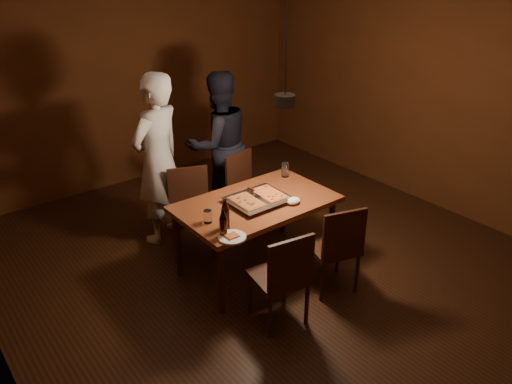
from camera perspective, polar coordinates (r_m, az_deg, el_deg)
room_shell at (r=4.44m, az=3.21°, el=6.06°), size 6.00×6.00×6.00m
dining_table at (r=4.78m, az=-0.00°, el=-1.87°), size 1.50×0.90×0.75m
chair_far_left at (r=5.24m, az=-7.50°, el=-1.23°), size 0.55×0.55×0.49m
chair_far_right at (r=5.60m, az=-1.15°, el=0.83°), size 0.50×0.50×0.49m
chair_near_left at (r=4.13m, az=3.19°, el=-9.06°), size 0.48×0.48×0.49m
chair_near_right at (r=4.58m, az=9.27°, el=-5.62°), size 0.53×0.53×0.49m
pizza_tray at (r=4.72m, az=0.24°, el=-0.93°), size 0.59×0.50×0.05m
pizza_meat at (r=4.63m, az=-1.05°, el=-1.07°), size 0.23×0.35×0.02m
pizza_cheese at (r=4.78m, az=1.49°, el=-0.17°), size 0.24×0.36×0.02m
spatula at (r=4.73m, az=0.15°, el=-0.35°), size 0.13×0.25×0.04m
beer_bottle_a at (r=4.13m, az=-3.77°, el=-3.53°), size 0.07×0.07×0.25m
beer_bottle_b at (r=4.25m, az=-3.53°, el=-2.53°), size 0.07×0.07×0.27m
water_glass_left at (r=4.38m, az=-5.54°, el=-2.80°), size 0.07×0.07×0.12m
water_glass_right at (r=5.26m, az=3.35°, el=2.54°), size 0.07×0.07×0.15m
plate_slice at (r=4.16m, az=-2.76°, el=-5.17°), size 0.24×0.24×0.03m
napkin at (r=4.71m, az=4.28°, el=-1.01°), size 0.15×0.11×0.06m
diner_white at (r=5.34m, az=-11.15°, el=3.60°), size 0.79×0.66×1.85m
diner_dark at (r=5.90m, az=-4.29°, el=5.47°), size 0.90×0.73×1.71m
pendant_lamp at (r=4.34m, az=3.32°, el=10.55°), size 0.18×0.18×1.10m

